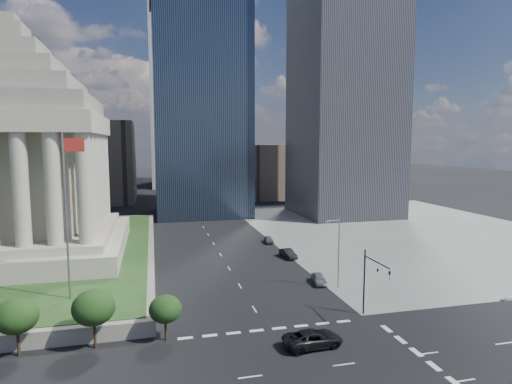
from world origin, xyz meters
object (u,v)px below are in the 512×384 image
object	(u,v)px
parked_sedan_near	(319,279)
war_memorial	(12,138)
parked_sedan_mid	(288,254)
flagpole	(67,207)
parked_sedan_far	(269,240)
street_lamp_north	(338,249)
pickup_truck	(313,339)
traffic_signal_ne	(372,276)

from	to	relation	value
parked_sedan_near	war_memorial	bearing A→B (deg)	164.68
parked_sedan_mid	flagpole	bearing A→B (deg)	-158.57
parked_sedan_mid	parked_sedan_far	distance (m)	11.89
flagpole	parked_sedan_near	xyz separation A→B (m)	(33.33, 3.24, -12.36)
parked_sedan_near	parked_sedan_mid	bearing A→B (deg)	99.20
street_lamp_north	pickup_truck	world-z (taller)	street_lamp_north
parked_sedan_far	flagpole	bearing A→B (deg)	-133.30
parked_sedan_mid	war_memorial	bearing A→B (deg)	165.55
parked_sedan_near	pickup_truck	bearing A→B (deg)	-104.55
war_memorial	flagpole	distance (m)	28.16
parked_sedan_near	street_lamp_north	bearing A→B (deg)	-41.63
traffic_signal_ne	parked_sedan_near	size ratio (longest dim) A/B	1.80
war_memorial	parked_sedan_far	world-z (taller)	war_memorial
traffic_signal_ne	parked_sedan_near	distance (m)	14.31
flagpole	parked_sedan_far	world-z (taller)	flagpole
parked_sedan_mid	parked_sedan_far	bearing A→B (deg)	84.82
parked_sedan_near	flagpole	bearing A→B (deg)	-165.24
war_memorial	pickup_truck	xyz separation A→B (m)	(37.47, -39.01, -20.54)
street_lamp_north	traffic_signal_ne	bearing A→B (deg)	-94.19
flagpole	traffic_signal_ne	world-z (taller)	flagpole
war_memorial	parked_sedan_near	world-z (taller)	war_memorial
war_memorial	street_lamp_north	size ratio (longest dim) A/B	3.90
parked_sedan_far	parked_sedan_mid	bearing A→B (deg)	-83.74
war_memorial	flagpole	xyz separation A→B (m)	(12.17, -24.00, -8.29)
war_memorial	street_lamp_north	distance (m)	54.92
pickup_truck	parked_sedan_far	distance (m)	45.50
parked_sedan_far	war_memorial	bearing A→B (deg)	-168.07
war_memorial	parked_sedan_mid	size ratio (longest dim) A/B	8.18
street_lamp_north	pickup_truck	distance (m)	19.40
flagpole	parked_sedan_far	distance (m)	46.18
traffic_signal_ne	parked_sedan_far	size ratio (longest dim) A/B	1.98
parked_sedan_mid	parked_sedan_near	bearing A→B (deg)	-96.88
war_memorial	parked_sedan_far	size ratio (longest dim) A/B	9.67
street_lamp_north	parked_sedan_near	size ratio (longest dim) A/B	2.25
parked_sedan_mid	parked_sedan_far	world-z (taller)	parked_sedan_mid
war_memorial	pickup_truck	distance (m)	57.86
street_lamp_north	parked_sedan_mid	xyz separation A→B (m)	(-1.83, 16.95, -4.88)
flagpole	pickup_truck	bearing A→B (deg)	-30.67
traffic_signal_ne	pickup_truck	bearing A→B (deg)	-152.50
war_memorial	parked_sedan_near	distance (m)	54.10
street_lamp_north	parked_sedan_far	world-z (taller)	street_lamp_north
flagpole	parked_sedan_mid	bearing A→B (deg)	28.31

